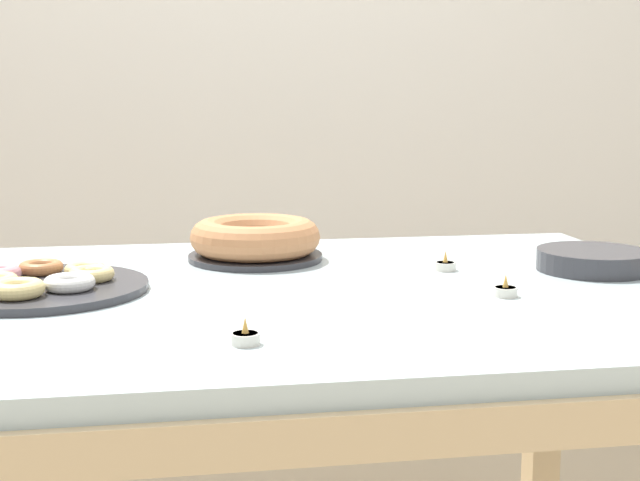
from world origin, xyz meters
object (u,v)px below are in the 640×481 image
at_px(tealight_near_cakes, 505,291).
at_px(tealight_right_edge, 445,265).
at_px(pastry_platter, 40,284).
at_px(tealight_centre, 245,337).
at_px(cake_chocolate_round, 255,240).
at_px(plate_stack, 593,260).

distance_m(tealight_near_cakes, tealight_right_edge, 0.23).
bearing_deg(tealight_right_edge, pastry_platter, -174.63).
xyz_separation_m(pastry_platter, tealight_centre, (0.32, -0.37, -0.00)).
xyz_separation_m(cake_chocolate_round, tealight_near_cakes, (0.38, -0.39, -0.03)).
height_order(tealight_near_cakes, tealight_right_edge, same).
xyz_separation_m(cake_chocolate_round, pastry_platter, (-0.39, -0.24, -0.03)).
bearing_deg(tealight_near_cakes, tealight_centre, -154.41).
bearing_deg(pastry_platter, plate_stack, 1.20).
relative_size(tealight_centre, tealight_right_edge, 1.00).
distance_m(cake_chocolate_round, tealight_right_edge, 0.38).
distance_m(tealight_near_cakes, tealight_centre, 0.50).
relative_size(cake_chocolate_round, plate_stack, 1.28).
distance_m(cake_chocolate_round, pastry_platter, 0.45).
relative_size(plate_stack, tealight_right_edge, 5.25).
height_order(tealight_near_cakes, tealight_centre, same).
bearing_deg(pastry_platter, cake_chocolate_round, 31.42).
height_order(plate_stack, tealight_centre, plate_stack).
bearing_deg(tealight_centre, pastry_platter, 130.25).
distance_m(cake_chocolate_round, tealight_centre, 0.61).
distance_m(pastry_platter, tealight_near_cakes, 0.78).
bearing_deg(plate_stack, tealight_right_edge, 170.19).
bearing_deg(plate_stack, tealight_centre, -150.31).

